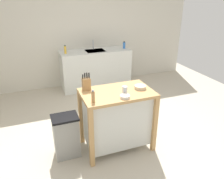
# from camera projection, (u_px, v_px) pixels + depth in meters

# --- Properties ---
(ground_plane) EXTENTS (6.76, 6.76, 0.00)m
(ground_plane) POSITION_uv_depth(u_px,v_px,m) (119.00, 139.00, 3.61)
(ground_plane) COLOR #BCB29E
(ground_plane) RESTS_ON ground
(wall_back) EXTENTS (5.76, 0.10, 2.60)m
(wall_back) POSITION_uv_depth(u_px,v_px,m) (78.00, 32.00, 5.31)
(wall_back) COLOR beige
(wall_back) RESTS_ON ground
(kitchen_island) EXTENTS (1.00, 0.63, 0.91)m
(kitchen_island) POSITION_uv_depth(u_px,v_px,m) (117.00, 117.00, 3.26)
(kitchen_island) COLOR tan
(kitchen_island) RESTS_ON ground
(knife_block) EXTENTS (0.11, 0.09, 0.25)m
(knife_block) POSITION_uv_depth(u_px,v_px,m) (86.00, 84.00, 3.12)
(knife_block) COLOR #AD7F4C
(knife_block) RESTS_ON kitchen_island
(bowl_ceramic_small) EXTENTS (0.17, 0.17, 0.05)m
(bowl_ceramic_small) POSITION_uv_depth(u_px,v_px,m) (140.00, 87.00, 3.18)
(bowl_ceramic_small) COLOR beige
(bowl_ceramic_small) RESTS_ON kitchen_island
(bowl_stoneware_deep) EXTENTS (0.13, 0.13, 0.04)m
(bowl_stoneware_deep) POSITION_uv_depth(u_px,v_px,m) (125.00, 97.00, 2.90)
(bowl_stoneware_deep) COLOR silver
(bowl_stoneware_deep) RESTS_ON kitchen_island
(drinking_cup) EXTENTS (0.07, 0.07, 0.11)m
(drinking_cup) POSITION_uv_depth(u_px,v_px,m) (125.00, 90.00, 3.00)
(drinking_cup) COLOR silver
(drinking_cup) RESTS_ON kitchen_island
(pepper_grinder) EXTENTS (0.04, 0.04, 0.17)m
(pepper_grinder) POSITION_uv_depth(u_px,v_px,m) (93.00, 96.00, 2.77)
(pepper_grinder) COLOR #AD7F4C
(pepper_grinder) RESTS_ON kitchen_island
(trash_bin) EXTENTS (0.36, 0.28, 0.63)m
(trash_bin) POSITION_uv_depth(u_px,v_px,m) (66.00, 136.00, 3.15)
(trash_bin) COLOR gray
(trash_bin) RESTS_ON ground
(sink_counter) EXTENTS (1.64, 0.60, 0.90)m
(sink_counter) POSITION_uv_depth(u_px,v_px,m) (96.00, 69.00, 5.45)
(sink_counter) COLOR silver
(sink_counter) RESTS_ON ground
(sink_faucet) EXTENTS (0.02, 0.02, 0.22)m
(sink_faucet) POSITION_uv_depth(u_px,v_px,m) (93.00, 45.00, 5.34)
(sink_faucet) COLOR #B7BCC1
(sink_faucet) RESTS_ON sink_counter
(bottle_spray_cleaner) EXTENTS (0.05, 0.05, 0.19)m
(bottle_spray_cleaner) POSITION_uv_depth(u_px,v_px,m) (65.00, 50.00, 4.97)
(bottle_spray_cleaner) COLOR yellow
(bottle_spray_cleaner) RESTS_ON sink_counter
(bottle_hand_soap) EXTENTS (0.06, 0.06, 0.17)m
(bottle_hand_soap) POSITION_uv_depth(u_px,v_px,m) (124.00, 45.00, 5.42)
(bottle_hand_soap) COLOR blue
(bottle_hand_soap) RESTS_ON sink_counter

